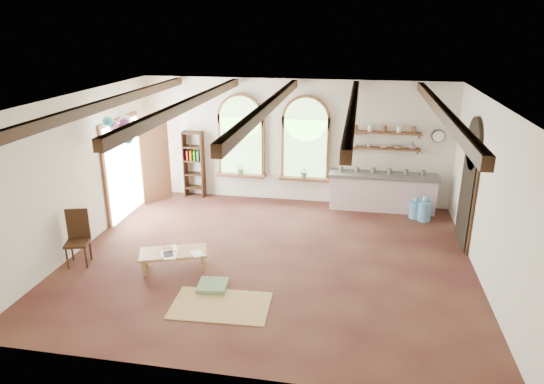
% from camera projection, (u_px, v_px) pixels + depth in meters
% --- Properties ---
extents(floor, '(8.00, 8.00, 0.00)m').
position_uv_depth(floor, '(270.00, 258.00, 9.84)').
color(floor, brown).
rests_on(floor, ground).
extents(ceiling_beams, '(6.20, 6.80, 0.18)m').
position_uv_depth(ceiling_beams, '(269.00, 105.00, 8.81)').
color(ceiling_beams, '#351C11').
rests_on(ceiling_beams, ceiling).
extents(window_left, '(1.30, 0.28, 2.20)m').
position_uv_depth(window_left, '(241.00, 139.00, 12.71)').
color(window_left, brown).
rests_on(window_left, floor).
extents(window_right, '(1.30, 0.28, 2.20)m').
position_uv_depth(window_right, '(305.00, 142.00, 12.42)').
color(window_right, brown).
rests_on(window_right, floor).
extents(left_doorway, '(0.10, 1.90, 2.50)m').
position_uv_depth(left_doorway, '(124.00, 169.00, 11.79)').
color(left_doorway, brown).
rests_on(left_doorway, floor).
extents(right_doorway, '(0.10, 1.30, 2.40)m').
position_uv_depth(right_doorway, '(467.00, 194.00, 10.20)').
color(right_doorway, black).
rests_on(right_doorway, floor).
extents(kitchen_counter, '(2.68, 0.62, 0.94)m').
position_uv_depth(kitchen_counter, '(382.00, 191.00, 12.26)').
color(kitchen_counter, silver).
rests_on(kitchen_counter, floor).
extents(wall_shelf_lower, '(1.70, 0.24, 0.04)m').
position_uv_depth(wall_shelf_lower, '(385.00, 149.00, 12.07)').
color(wall_shelf_lower, brown).
rests_on(wall_shelf_lower, wall_back).
extents(wall_shelf_upper, '(1.70, 0.24, 0.04)m').
position_uv_depth(wall_shelf_upper, '(386.00, 133.00, 11.94)').
color(wall_shelf_upper, brown).
rests_on(wall_shelf_upper, wall_back).
extents(wall_clock, '(0.32, 0.04, 0.32)m').
position_uv_depth(wall_clock, '(438.00, 136.00, 11.81)').
color(wall_clock, black).
rests_on(wall_clock, wall_back).
extents(bookshelf, '(0.53, 0.32, 1.80)m').
position_uv_depth(bookshelf, '(194.00, 164.00, 13.07)').
color(bookshelf, '#351C11').
rests_on(bookshelf, floor).
extents(coffee_table, '(1.39, 0.97, 0.36)m').
position_uv_depth(coffee_table, '(173.00, 254.00, 9.32)').
color(coffee_table, tan).
rests_on(coffee_table, floor).
extents(side_chair, '(0.54, 0.54, 1.10)m').
position_uv_depth(side_chair, '(79.00, 249.00, 9.51)').
color(side_chair, '#351C11').
rests_on(side_chair, floor).
extents(floor_mat, '(1.69, 1.10, 0.02)m').
position_uv_depth(floor_mat, '(221.00, 305.00, 8.18)').
color(floor_mat, tan).
rests_on(floor_mat, floor).
extents(floor_cushion, '(0.56, 0.56, 0.09)m').
position_uv_depth(floor_cushion, '(213.00, 286.00, 8.73)').
color(floor_cushion, '#688A5F').
rests_on(floor_cushion, floor).
extents(water_jug_a, '(0.28, 0.28, 0.54)m').
position_uv_depth(water_jug_a, '(415.00, 209.00, 11.78)').
color(water_jug_a, '#5F9ACB').
rests_on(water_jug_a, floor).
extents(water_jug_b, '(0.32, 0.32, 0.62)m').
position_uv_depth(water_jug_b, '(425.00, 210.00, 11.62)').
color(water_jug_b, '#5F9ACB').
rests_on(water_jug_b, floor).
extents(balloon_cluster, '(0.70, 0.70, 1.14)m').
position_uv_depth(balloon_cluster, '(121.00, 130.00, 10.37)').
color(balloon_cluster, white).
rests_on(balloon_cluster, floor).
extents(table_book, '(0.27, 0.30, 0.02)m').
position_uv_depth(table_book, '(164.00, 250.00, 9.36)').
color(table_book, olive).
rests_on(table_book, coffee_table).
extents(tablet, '(0.26, 0.29, 0.01)m').
position_uv_depth(tablet, '(168.00, 254.00, 9.19)').
color(tablet, black).
rests_on(tablet, coffee_table).
extents(potted_plant_left, '(0.27, 0.23, 0.30)m').
position_uv_depth(potted_plant_left, '(241.00, 169.00, 12.87)').
color(potted_plant_left, '#598C4C').
rests_on(potted_plant_left, window_left).
extents(potted_plant_right, '(0.27, 0.23, 0.30)m').
position_uv_depth(potted_plant_right, '(304.00, 172.00, 12.59)').
color(potted_plant_right, '#598C4C').
rests_on(potted_plant_right, window_right).
extents(shelf_cup_a, '(0.12, 0.10, 0.10)m').
position_uv_depth(shelf_cup_a, '(355.00, 145.00, 12.18)').
color(shelf_cup_a, white).
rests_on(shelf_cup_a, wall_shelf_lower).
extents(shelf_cup_b, '(0.10, 0.10, 0.09)m').
position_uv_depth(shelf_cup_b, '(369.00, 145.00, 12.12)').
color(shelf_cup_b, beige).
rests_on(shelf_cup_b, wall_shelf_lower).
extents(shelf_bowl_a, '(0.22, 0.22, 0.05)m').
position_uv_depth(shelf_bowl_a, '(383.00, 147.00, 12.07)').
color(shelf_bowl_a, beige).
rests_on(shelf_bowl_a, wall_shelf_lower).
extents(shelf_bowl_b, '(0.20, 0.20, 0.06)m').
position_uv_depth(shelf_bowl_b, '(397.00, 147.00, 12.01)').
color(shelf_bowl_b, '#8C664C').
rests_on(shelf_bowl_b, wall_shelf_lower).
extents(shelf_vase, '(0.18, 0.18, 0.19)m').
position_uv_depth(shelf_vase, '(412.00, 145.00, 11.92)').
color(shelf_vase, slate).
rests_on(shelf_vase, wall_shelf_lower).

